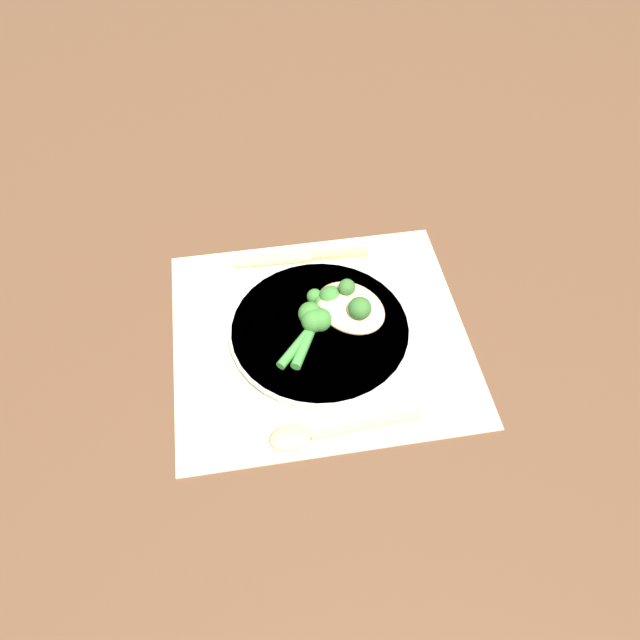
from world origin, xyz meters
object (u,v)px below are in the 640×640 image
(spoon, at_px, (310,434))
(plate, at_px, (320,330))
(knife, at_px, (303,256))
(chicken_fillet, at_px, (350,308))
(broccoli_stalk_left, at_px, (314,321))
(broccoli_stalk_rear, at_px, (322,308))

(spoon, bearing_deg, plate, -17.47)
(plate, distance_m, knife, 0.14)
(chicken_fillet, relative_size, knife, 0.64)
(plate, relative_size, broccoli_stalk_left, 2.69)
(chicken_fillet, bearing_deg, broccoli_stalk_rear, 169.39)
(spoon, bearing_deg, broccoli_stalk_rear, -17.57)
(plate, height_order, knife, plate)
(chicken_fillet, distance_m, spoon, 0.18)
(broccoli_stalk_rear, bearing_deg, knife, 120.72)
(chicken_fillet, distance_m, broccoli_stalk_left, 0.05)
(plate, relative_size, broccoli_stalk_rear, 1.99)
(plate, relative_size, knife, 1.21)
(chicken_fillet, xyz_separation_m, broccoli_stalk_rear, (-0.04, 0.01, -0.00))
(broccoli_stalk_rear, height_order, spoon, broccoli_stalk_rear)
(plate, xyz_separation_m, broccoli_stalk_rear, (0.01, 0.02, 0.02))
(broccoli_stalk_left, height_order, spoon, broccoli_stalk_left)
(broccoli_stalk_rear, distance_m, broccoli_stalk_left, 0.03)
(chicken_fillet, xyz_separation_m, broccoli_stalk_left, (-0.05, -0.02, 0.00))
(chicken_fillet, bearing_deg, plate, -159.88)
(chicken_fillet, distance_m, knife, 0.14)
(broccoli_stalk_rear, xyz_separation_m, broccoli_stalk_left, (-0.01, -0.02, 0.00))
(plate, xyz_separation_m, spoon, (-0.04, -0.15, -0.00))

